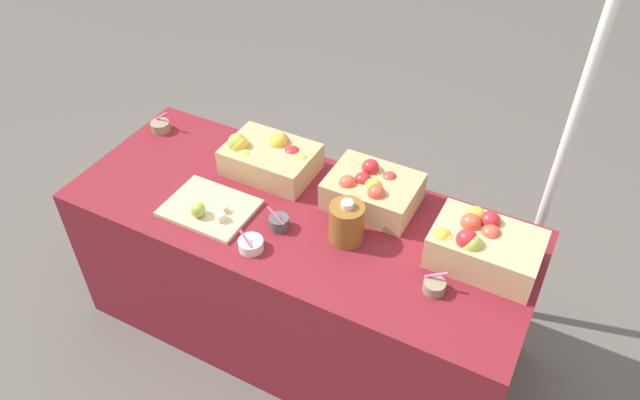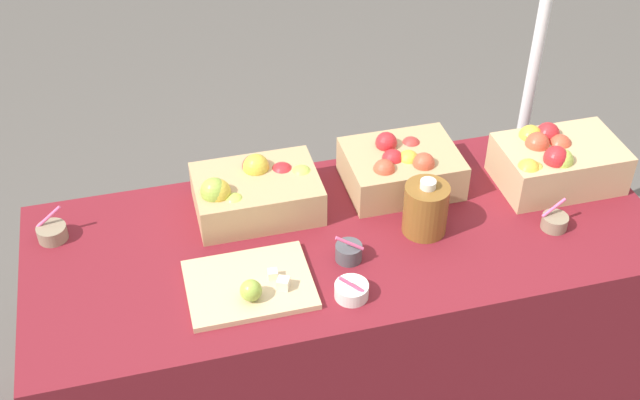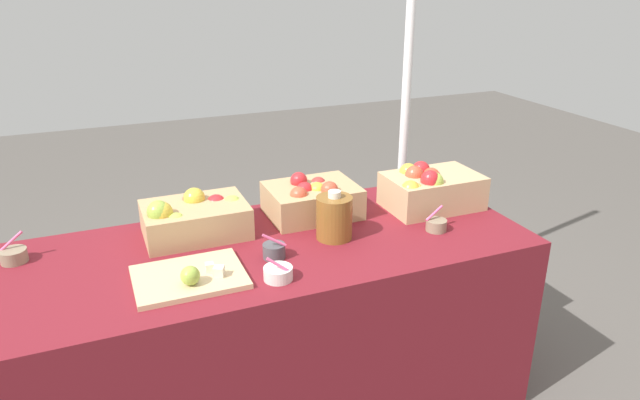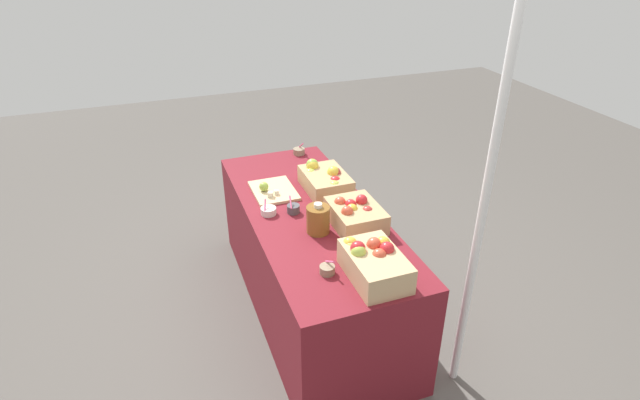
% 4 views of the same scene
% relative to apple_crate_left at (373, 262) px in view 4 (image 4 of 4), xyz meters
% --- Properties ---
extents(ground_plane, '(10.00, 10.00, 0.00)m').
position_rel_apple_crate_left_xyz_m(ground_plane, '(-0.72, -0.08, -0.82)').
color(ground_plane, '#56514C').
extents(table, '(1.90, 0.76, 0.74)m').
position_rel_apple_crate_left_xyz_m(table, '(-0.72, -0.08, -0.45)').
color(table, maroon).
rests_on(table, ground_plane).
extents(apple_crate_left, '(0.38, 0.25, 0.19)m').
position_rel_apple_crate_left_xyz_m(apple_crate_left, '(0.00, 0.00, 0.00)').
color(apple_crate_left, tan).
rests_on(apple_crate_left, table).
extents(apple_crate_middle, '(0.35, 0.27, 0.17)m').
position_rel_apple_crate_left_xyz_m(apple_crate_middle, '(-0.48, 0.11, -0.01)').
color(apple_crate_middle, tan).
rests_on(apple_crate_middle, table).
extents(apple_crate_right, '(0.38, 0.27, 0.17)m').
position_rel_apple_crate_left_xyz_m(apple_crate_right, '(-0.95, 0.10, -0.01)').
color(apple_crate_right, tan).
rests_on(apple_crate_right, table).
extents(cutting_board_front, '(0.35, 0.27, 0.08)m').
position_rel_apple_crate_left_xyz_m(cutting_board_front, '(-1.04, -0.23, -0.07)').
color(cutting_board_front, '#D1B284').
rests_on(cutting_board_front, table).
extents(sample_bowl_near, '(0.08, 0.08, 0.09)m').
position_rel_apple_crate_left_xyz_m(sample_bowl_near, '(-0.10, -0.21, -0.06)').
color(sample_bowl_near, gray).
rests_on(sample_bowl_near, table).
extents(sample_bowl_mid, '(0.08, 0.08, 0.10)m').
position_rel_apple_crate_left_xyz_m(sample_bowl_mid, '(-0.74, -0.18, -0.06)').
color(sample_bowl_mid, '#4C4C51').
rests_on(sample_bowl_mid, table).
extents(sample_bowl_far, '(0.09, 0.09, 0.10)m').
position_rel_apple_crate_left_xyz_m(sample_bowl_far, '(-1.57, 0.12, -0.06)').
color(sample_bowl_far, gray).
rests_on(sample_bowl_far, table).
extents(sample_bowl_extra, '(0.09, 0.09, 0.09)m').
position_rel_apple_crate_left_xyz_m(sample_bowl_extra, '(-0.77, -0.33, -0.06)').
color(sample_bowl_extra, silver).
rests_on(sample_bowl_extra, table).
extents(cider_jug, '(0.13, 0.13, 0.18)m').
position_rel_apple_crate_left_xyz_m(cider_jug, '(-0.48, -0.12, -0.00)').
color(cider_jug, brown).
rests_on(cider_jug, table).
extents(tent_pole, '(0.04, 0.04, 2.11)m').
position_rel_apple_crate_left_xyz_m(tent_pole, '(0.15, 0.48, 0.23)').
color(tent_pole, white).
rests_on(tent_pole, ground_plane).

